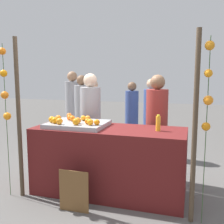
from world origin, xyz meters
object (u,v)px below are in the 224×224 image
orange_0 (83,118)px  vendor_right (156,132)px  chalkboard_sign (74,192)px  vendor_left (91,127)px  stall_counter (109,161)px  orange_1 (55,120)px  juice_bottle (158,123)px

orange_0 → vendor_right: size_ratio=0.05×
chalkboard_sign → orange_0: bearing=104.0°
orange_0 → vendor_left: bearing=100.9°
stall_counter → chalkboard_sign: size_ratio=3.92×
orange_1 → vendor_right: 1.55m
orange_1 → vendor_right: size_ratio=0.05×
stall_counter → orange_1: bearing=-164.2°
chalkboard_sign → vendor_left: (-0.29, 1.31, 0.52)m
orange_1 → vendor_left: 0.95m
juice_bottle → vendor_left: bearing=150.5°
stall_counter → orange_1: (-0.71, -0.20, 0.57)m
chalkboard_sign → vendor_right: 1.58m
orange_1 → vendor_left: vendor_left is taller
juice_bottle → vendor_left: 1.40m
chalkboard_sign → vendor_left: 1.44m
orange_0 → chalkboard_sign: size_ratio=0.14×
orange_1 → chalkboard_sign: size_ratio=0.17×
orange_0 → orange_1: orange_1 is taller
vendor_right → vendor_left: bearing=177.5°
vendor_right → orange_1: bearing=-146.4°
orange_0 → vendor_left: 0.63m
orange_1 → vendor_right: vendor_right is taller
stall_counter → orange_0: orange_0 is taller
orange_0 → orange_1: 0.43m
orange_1 → chalkboard_sign: 1.00m
orange_0 → chalkboard_sign: (0.18, -0.74, -0.77)m
chalkboard_sign → juice_bottle: bearing=34.6°
orange_0 → vendor_left: size_ratio=0.04×
juice_bottle → orange_0: bearing=174.1°
vendor_left → vendor_right: 1.10m
vendor_left → stall_counter: bearing=-52.2°
stall_counter → juice_bottle: bearing=1.3°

